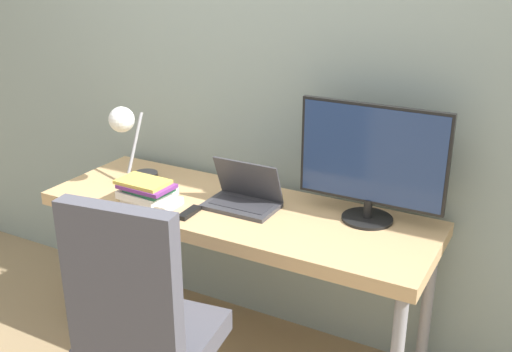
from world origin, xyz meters
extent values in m
cube|color=gray|center=(0.00, 0.67, 1.30)|extent=(8.00, 0.05, 2.60)
cube|color=tan|center=(0.00, 0.30, 0.74)|extent=(1.78, 0.60, 0.06)
cylinder|color=gray|center=(-0.83, 0.06, 0.36)|extent=(0.05, 0.05, 0.71)
cylinder|color=gray|center=(-0.83, 0.54, 0.36)|extent=(0.05, 0.05, 0.71)
cylinder|color=gray|center=(0.83, 0.54, 0.36)|extent=(0.05, 0.05, 0.71)
cube|color=#38383D|center=(0.03, 0.30, 0.78)|extent=(0.32, 0.20, 0.02)
cube|color=#2D2D33|center=(0.03, 0.30, 0.79)|extent=(0.27, 0.12, 0.00)
cube|color=#38383D|center=(0.03, 0.37, 0.89)|extent=(0.32, 0.08, 0.19)
cube|color=silver|center=(0.03, 0.37, 0.89)|extent=(0.29, 0.07, 0.17)
cylinder|color=black|center=(0.56, 0.45, 0.78)|extent=(0.22, 0.22, 0.01)
cylinder|color=black|center=(0.56, 0.45, 0.83)|extent=(0.04, 0.04, 0.08)
cube|color=black|center=(0.56, 0.46, 1.07)|extent=(0.62, 0.02, 0.42)
cube|color=navy|center=(0.56, 0.44, 1.07)|extent=(0.60, 0.00, 0.40)
cylinder|color=#4C4C51|center=(-0.60, 0.42, 0.78)|extent=(0.12, 0.12, 0.02)
cylinder|color=#99999E|center=(-0.60, 0.34, 0.95)|extent=(0.02, 0.16, 0.32)
sphere|color=white|center=(-0.60, 0.27, 1.11)|extent=(0.12, 0.12, 0.12)
cube|color=#4C4C56|center=(0.02, -0.33, 0.48)|extent=(0.50, 0.50, 0.09)
cube|color=#4C4C56|center=(0.04, -0.51, 0.81)|extent=(0.43, 0.13, 0.58)
cube|color=silver|center=(-0.35, 0.15, 0.79)|extent=(0.25, 0.15, 0.03)
cube|color=silver|center=(-0.37, 0.15, 0.82)|extent=(0.22, 0.20, 0.03)
cube|color=#286B47|center=(-0.35, 0.13, 0.85)|extent=(0.21, 0.16, 0.02)
cube|color=#753384|center=(-0.35, 0.12, 0.87)|extent=(0.24, 0.16, 0.02)
cube|color=gold|center=(-0.37, 0.13, 0.88)|extent=(0.23, 0.15, 0.02)
cube|color=black|center=(-0.13, 0.13, 0.78)|extent=(0.04, 0.13, 0.02)
camera|label=1|loc=(1.25, -1.80, 1.87)|focal=42.00mm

